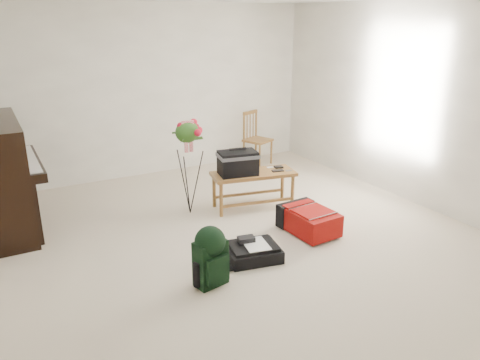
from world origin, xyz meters
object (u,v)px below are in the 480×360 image
flower_stand (189,168)px  piano (0,179)px  green_backpack (211,253)px  black_duffel (253,251)px  bench (244,167)px  red_suitcase (306,219)px  dining_chair (257,139)px

flower_stand → piano: bearing=172.0°
green_backpack → piano: bearing=113.4°
piano → flower_stand: bearing=-16.5°
black_duffel → flower_stand: 1.47m
bench → red_suitcase: 1.02m
piano → green_backpack: 2.69m
bench → flower_stand: 0.67m
red_suitcase → piano: bearing=146.5°
bench → dining_chair: dining_chair is taller
dining_chair → black_duffel: size_ratio=1.47×
flower_stand → red_suitcase: bearing=-41.4°
piano → flower_stand: (2.00, -0.59, -0.02)m
black_duffel → bench: bearing=76.0°
piano → black_duffel: bearing=-43.4°
green_backpack → black_duffel: bearing=10.9°
piano → black_duffel: 2.91m
dining_chair → red_suitcase: 2.64m
green_backpack → flower_stand: 1.70m
bench → black_duffel: size_ratio=1.87×
green_backpack → flower_stand: bearing=62.1°
piano → dining_chair: (3.78, 0.78, -0.18)m
red_suitcase → black_duffel: bearing=-166.1°
dining_chair → green_backpack: bearing=-149.1°
bench → green_backpack: (-1.12, -1.38, -0.25)m
green_backpack → flower_stand: size_ratio=0.48×
green_backpack → dining_chair: bearing=41.7°
red_suitcase → black_duffel: (-0.85, -0.27, -0.07)m
red_suitcase → dining_chair: bearing=67.9°
flower_stand → bench: bearing=-11.7°
bench → dining_chair: 1.98m
bench → green_backpack: bearing=-117.7°
black_duffel → green_backpack: green_backpack is taller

